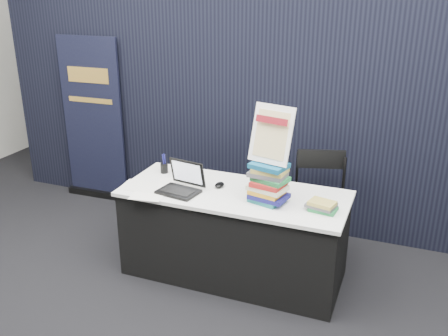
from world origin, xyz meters
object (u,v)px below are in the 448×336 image
laptop (181,184)px  book_stack_short (322,206)px  book_stack_tall (269,183)px  info_sign (271,135)px  display_table (234,234)px  stacking_chair (315,203)px  pullup_banner (94,129)px

laptop → book_stack_short: (1.11, 0.05, -0.02)m
book_stack_tall → info_sign: 0.37m
display_table → info_sign: info_sign is taller
book_stack_tall → stacking_chair: size_ratio=0.32×
laptop → stacking_chair: size_ratio=0.36×
book_stack_tall → book_stack_short: 0.42m
display_table → book_stack_short: book_stack_short is taller
book_stack_tall → pullup_banner: pullup_banner is taller
display_table → info_sign: bearing=-10.1°
book_stack_tall → pullup_banner: 2.52m
info_sign → stacking_chair: size_ratio=0.46×
display_table → laptop: bearing=-160.6°
info_sign → book_stack_short: bearing=8.7°
laptop → info_sign: info_sign is taller
book_stack_short → stacking_chair: 0.67m
book_stack_short → stacking_chair: bearing=105.0°
pullup_banner → stacking_chair: (2.54, -0.44, -0.26)m
stacking_chair → book_stack_tall: bearing=-129.0°
display_table → laptop: 0.61m
pullup_banner → stacking_chair: 2.59m
stacking_chair → laptop: bearing=-162.1°
book_stack_short → pullup_banner: pullup_banner is taller
laptop → pullup_banner: size_ratio=0.19×
display_table → pullup_banner: 2.24m
book_stack_short → pullup_banner: size_ratio=0.11×
info_sign → display_table: bearing=-176.5°
laptop → info_sign: 0.85m
laptop → stacking_chair: laptop is taller
info_sign → book_stack_tall: bearing=-76.5°
book_stack_tall → stacking_chair: book_stack_tall is taller
laptop → display_table: bearing=28.3°
display_table → book_stack_short: size_ratio=8.82×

